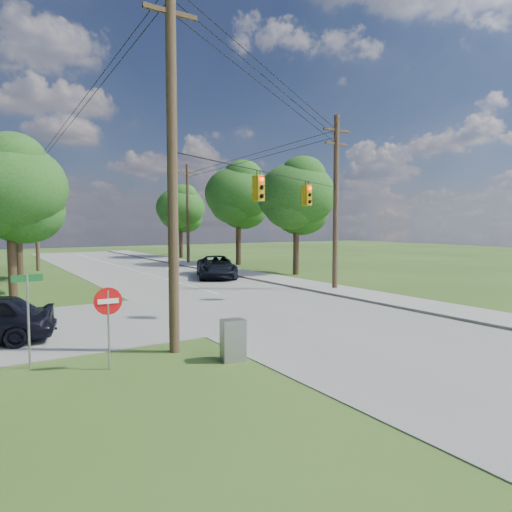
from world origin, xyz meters
TOP-DOWN VIEW (x-y plane):
  - ground at (0.00, 0.00)m, footprint 140.00×140.00m
  - main_road at (2.00, 5.00)m, footprint 10.00×100.00m
  - sidewalk_east at (8.70, 5.00)m, footprint 2.60×100.00m
  - pole_sw at (-4.60, 0.40)m, footprint 2.00×0.32m
  - pole_ne at (8.90, 8.00)m, footprint 2.00×0.32m
  - pole_north_e at (8.90, 30.00)m, footprint 2.00×0.32m
  - pole_north_w at (-5.00, 30.00)m, footprint 2.00×0.32m
  - power_lines at (1.50, 11.54)m, footprint 13.93×29.62m
  - traffic_signals at (2.55, 4.43)m, footprint 4.91×3.27m
  - tree_w_near at (-8.00, 15.00)m, footprint 6.00×6.00m
  - tree_w_mid at (-7.00, 23.00)m, footprint 6.40×6.40m
  - tree_e_near at (12.00, 16.00)m, footprint 6.20×6.20m
  - tree_e_mid at (12.50, 26.00)m, footprint 6.60×6.60m
  - tree_e_far at (11.50, 38.00)m, footprint 5.80×5.80m
  - car_main_north at (5.50, 17.16)m, footprint 4.70×6.42m
  - control_cabinet at (-3.50, -1.38)m, footprint 0.76×0.61m
  - do_not_enter_sign at (-6.78, -0.29)m, footprint 0.76×0.12m
  - street_name_sign at (-8.62, 1.00)m, footprint 0.79×0.07m

SIDE VIEW (x-z plane):
  - ground at x=0.00m, z-range 0.00..0.00m
  - main_road at x=2.00m, z-range 0.00..0.03m
  - sidewalk_east at x=8.70m, z-range 0.00..0.12m
  - control_cabinet at x=-3.50m, z-range 0.00..1.22m
  - car_main_north at x=5.50m, z-range 0.03..1.65m
  - do_not_enter_sign at x=-6.78m, z-range 0.53..2.81m
  - street_name_sign at x=-8.62m, z-range 0.36..2.98m
  - pole_north_e at x=8.90m, z-range 0.13..10.13m
  - pole_north_w at x=-5.00m, z-range 0.13..10.13m
  - pole_ne at x=8.90m, z-range 0.22..10.72m
  - traffic_signals at x=2.55m, z-range 4.97..6.02m
  - tree_e_far at x=11.50m, z-range 1.76..10.08m
  - tree_w_near at x=-8.00m, z-range 1.72..10.12m
  - pole_sw at x=-4.60m, z-range 0.23..12.23m
  - tree_e_near at x=12.00m, z-range 1.85..10.66m
  - tree_w_mid at x=-7.00m, z-range 1.97..11.19m
  - tree_e_mid at x=12.50m, z-range 2.09..11.73m
  - power_lines at x=1.50m, z-range 6.69..11.62m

